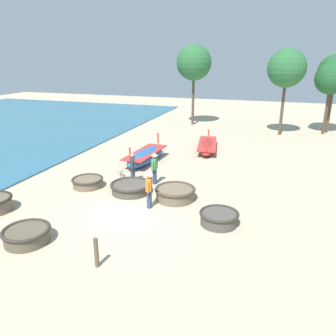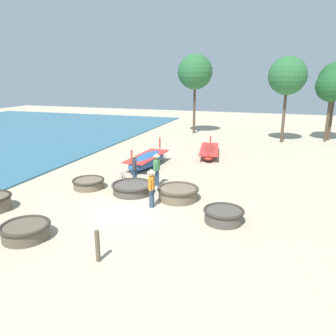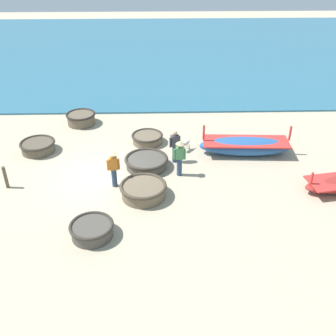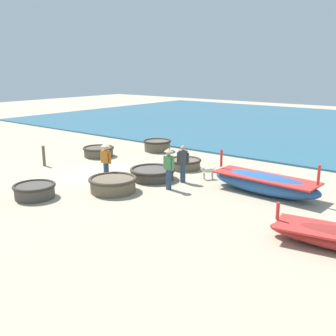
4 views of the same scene
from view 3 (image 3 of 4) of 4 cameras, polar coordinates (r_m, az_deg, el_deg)
ground_plane at (r=17.32m, az=-9.73°, el=-1.24°), size 80.00×80.00×0.00m
sea at (r=36.44m, az=0.82°, el=16.81°), size 28.00×52.00×0.10m
coracle_center at (r=14.05m, az=-10.99°, el=-8.76°), size 1.56×1.56×0.52m
coracle_front_left at (r=19.89m, az=-18.36°, el=3.03°), size 1.68×1.68×0.53m
coracle_far_left at (r=17.64m, az=-3.15°, el=0.89°), size 1.96×1.96×0.49m
coracle_nearest at (r=19.73m, az=-3.02°, el=4.35°), size 1.58×1.58×0.47m
coracle_far_right at (r=15.70m, az=-3.60°, el=-3.19°), size 1.89×1.89×0.57m
coracle_upturned at (r=22.20m, az=-12.51°, el=7.06°), size 1.60×1.60×0.63m
long_boat_white_hull at (r=18.99m, az=11.16°, el=3.17°), size 1.53×4.42×1.46m
fisherman_crouching at (r=16.71m, az=1.69°, el=1.77°), size 0.36×0.53×1.67m
fisherman_by_coracle at (r=17.77m, az=1.00°, el=3.26°), size 0.33×0.50×1.57m
fisherman_with_hat at (r=16.11m, az=-7.94°, el=0.25°), size 0.36×0.53×1.67m
dog at (r=18.93m, az=2.53°, el=3.52°), size 0.55×0.50×0.55m
mooring_post_shoreline at (r=17.43m, az=-22.51°, el=-1.26°), size 0.14×0.14×1.00m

